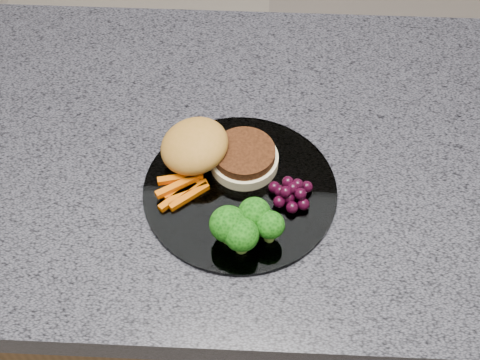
# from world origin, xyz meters

# --- Properties ---
(island_cabinet) EXTENTS (1.20, 0.60, 0.86)m
(island_cabinet) POSITION_xyz_m (0.00, 0.00, 0.43)
(island_cabinet) COLOR #53381C
(island_cabinet) RESTS_ON ground
(countertop) EXTENTS (1.20, 0.60, 0.04)m
(countertop) POSITION_xyz_m (0.00, 0.00, 0.88)
(countertop) COLOR #484851
(countertop) RESTS_ON island_cabinet
(plate) EXTENTS (0.26, 0.26, 0.01)m
(plate) POSITION_xyz_m (-0.04, -0.08, 0.90)
(plate) COLOR white
(plate) RESTS_ON countertop
(burger) EXTENTS (0.17, 0.10, 0.05)m
(burger) POSITION_xyz_m (-0.08, -0.03, 0.93)
(burger) COLOR beige
(burger) RESTS_ON plate
(carrot_sticks) EXTENTS (0.07, 0.07, 0.02)m
(carrot_sticks) POSITION_xyz_m (-0.12, -0.08, 0.91)
(carrot_sticks) COLOR #D25803
(carrot_sticks) RESTS_ON plate
(broccoli) EXTENTS (0.09, 0.08, 0.06)m
(broccoli) POSITION_xyz_m (-0.03, -0.15, 0.94)
(broccoli) COLOR olive
(broccoli) RESTS_ON plate
(grape_bunch) EXTENTS (0.06, 0.05, 0.03)m
(grape_bunch) POSITION_xyz_m (0.03, -0.09, 0.92)
(grape_bunch) COLOR black
(grape_bunch) RESTS_ON plate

